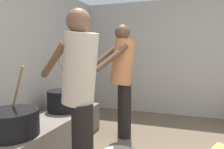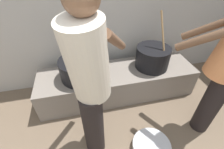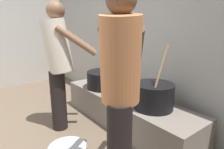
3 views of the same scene
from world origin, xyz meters
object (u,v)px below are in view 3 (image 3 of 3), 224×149
Objects in this scene: cooking_pot_main at (154,96)px; cook_in_cream_shirt at (58,60)px; cooking_pot_secondary at (104,79)px; cook_in_orange_shirt at (120,83)px.

cooking_pot_main is 1.26m from cook_in_cream_shirt.
cook_in_cream_shirt is at bearing -85.36° from cooking_pot_secondary.
cook_in_orange_shirt is (0.32, -0.79, 0.38)m from cooking_pot_main.
cook_in_cream_shirt is (0.06, -0.75, 0.40)m from cooking_pot_secondary.
cooking_pot_secondary is at bearing -179.70° from cooking_pot_main.
cooking_pot_main is 0.46× the size of cook_in_cream_shirt.
cook_in_orange_shirt is at bearing -67.66° from cooking_pot_main.
cook_in_orange_shirt is at bearing -30.73° from cooking_pot_secondary.
cooking_pot_main is 0.46× the size of cook_in_orange_shirt.
cooking_pot_secondary is 0.43× the size of cook_in_cream_shirt.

